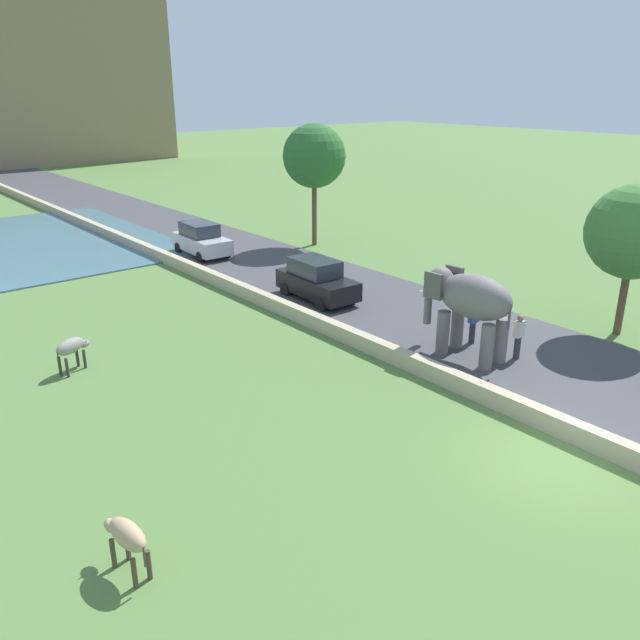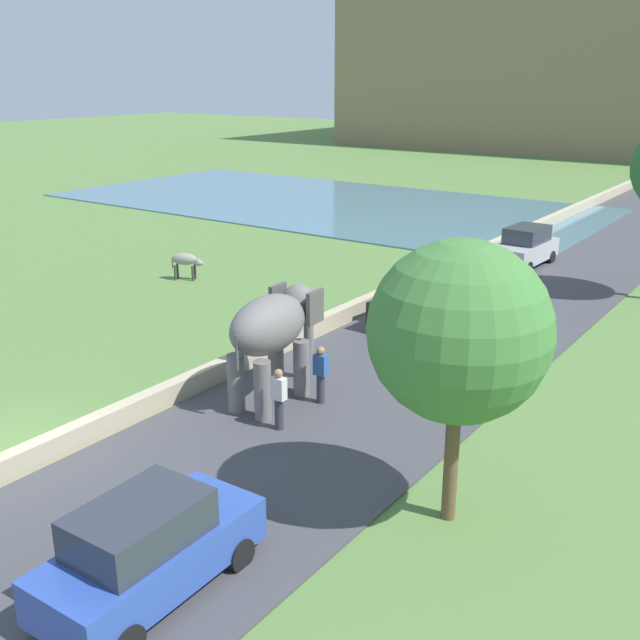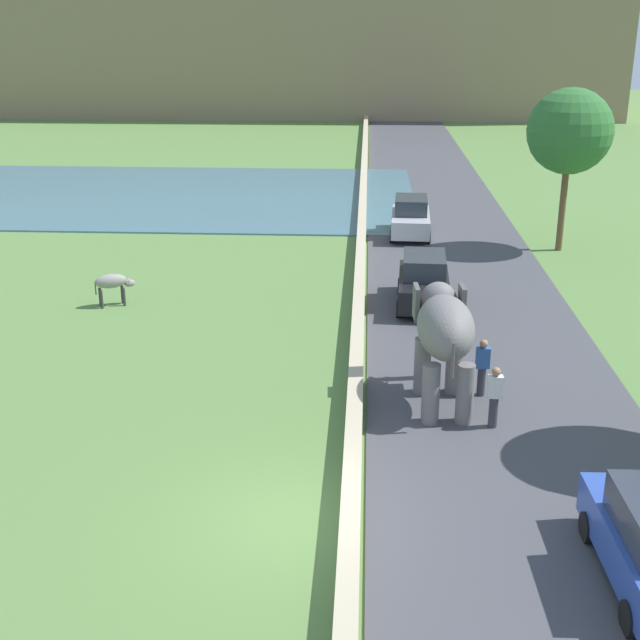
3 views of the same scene
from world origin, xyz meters
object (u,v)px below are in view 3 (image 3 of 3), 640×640
person_trailing (494,396)px  person_beside_elephant (482,367)px  car_silver (411,218)px  cow_grey (113,283)px  car_black (424,281)px  elephant (444,332)px

person_trailing → person_beside_elephant: bearing=91.9°
person_beside_elephant → car_silver: bearing=93.6°
person_trailing → cow_grey: person_trailing is taller
person_beside_elephant → car_black: car_black is taller
person_beside_elephant → car_black: size_ratio=0.40×
person_beside_elephant → cow_grey: 13.74m
person_trailing → car_black: bearing=97.0°
elephant → person_trailing: 2.09m
elephant → car_black: size_ratio=0.86×
car_black → elephant: bearing=-90.1°
car_silver → car_black: (0.00, -9.92, 0.00)m
person_beside_elephant → car_silver: 17.44m
car_black → cow_grey: car_black is taller
cow_grey → car_black: bearing=3.1°
car_black → cow_grey: (-10.79, -0.58, -0.06)m
cow_grey → person_beside_elephant: bearing=-30.2°
car_silver → cow_grey: (-10.79, -10.49, -0.06)m
person_beside_elephant → elephant: bearing=-153.5°
elephant → person_trailing: elephant is taller
elephant → person_beside_elephant: size_ratio=2.15×
person_beside_elephant → person_trailing: (0.06, -1.84, 0.00)m
person_beside_elephant → cow_grey: (-11.87, 6.91, -0.04)m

